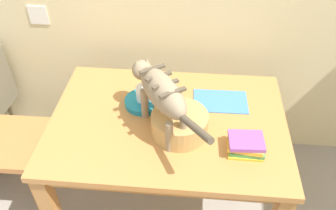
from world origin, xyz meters
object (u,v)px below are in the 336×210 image
(wicker_basket, at_px, (180,124))
(book_stack, at_px, (246,145))
(wooden_chair_far, at_px, (1,139))
(magazine, at_px, (220,101))
(saucer_bowl, at_px, (144,102))
(cat, at_px, (161,92))
(dining_table, at_px, (168,132))
(coffee_mug, at_px, (144,93))

(wicker_basket, bearing_deg, book_stack, -16.30)
(wooden_chair_far, bearing_deg, magazine, 95.57)
(book_stack, distance_m, wicker_basket, 0.32)
(saucer_bowl, bearing_deg, wicker_basket, -44.19)
(cat, distance_m, wicker_basket, 0.19)
(dining_table, distance_m, cat, 0.32)
(coffee_mug, bearing_deg, magazine, 7.67)
(dining_table, relative_size, magazine, 4.15)
(saucer_bowl, distance_m, magazine, 0.41)
(saucer_bowl, height_order, wicker_basket, wicker_basket)
(saucer_bowl, bearing_deg, cat, -56.68)
(cat, distance_m, coffee_mug, 0.25)
(magazine, bearing_deg, saucer_bowl, -173.36)
(cat, xyz_separation_m, book_stack, (0.40, -0.12, -0.19))
(wicker_basket, bearing_deg, magazine, 50.82)
(dining_table, bearing_deg, wicker_basket, -52.73)
(saucer_bowl, distance_m, wooden_chair_far, 0.89)
(coffee_mug, bearing_deg, book_stack, -29.48)
(saucer_bowl, relative_size, wicker_basket, 0.75)
(coffee_mug, height_order, book_stack, coffee_mug)
(magazine, height_order, wicker_basket, wicker_basket)
(wicker_basket, distance_m, wooden_chair_far, 1.10)
(dining_table, relative_size, coffee_mug, 10.23)
(book_stack, height_order, wicker_basket, wicker_basket)
(magazine, bearing_deg, dining_table, -148.86)
(cat, height_order, book_stack, cat)
(dining_table, height_order, saucer_bowl, saucer_bowl)
(saucer_bowl, bearing_deg, wooden_chair_far, -174.59)
(wooden_chair_far, bearing_deg, book_stack, 80.72)
(wicker_basket, xyz_separation_m, wooden_chair_far, (-1.05, 0.12, -0.33))
(dining_table, height_order, coffee_mug, coffee_mug)
(cat, relative_size, coffee_mug, 4.88)
(coffee_mug, height_order, wicker_basket, same)
(book_stack, relative_size, wooden_chair_far, 0.19)
(dining_table, bearing_deg, cat, -116.57)
(saucer_bowl, xyz_separation_m, wicker_basket, (0.20, -0.20, 0.04))
(wicker_basket, bearing_deg, coffee_mug, 135.25)
(cat, xyz_separation_m, wooden_chair_far, (-0.96, 0.09, -0.49))
(dining_table, bearing_deg, coffee_mug, 139.95)
(saucer_bowl, relative_size, coffee_mug, 1.74)
(dining_table, relative_size, saucer_bowl, 5.87)
(saucer_bowl, height_order, wooden_chair_far, wooden_chair_far)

